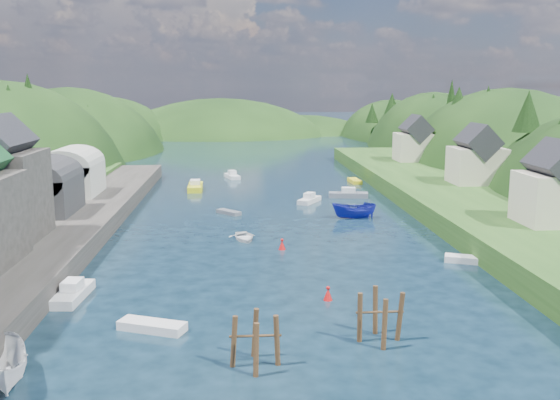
{
  "coord_description": "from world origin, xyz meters",
  "views": [
    {
      "loc": [
        -4.43,
        -36.59,
        15.86
      ],
      "look_at": [
        0.0,
        28.0,
        4.0
      ],
      "focal_mm": 40.0,
      "sensor_mm": 36.0,
      "label": 1
    }
  ],
  "objects": [
    {
      "name": "boat_sheds",
      "position": [
        -26.0,
        39.0,
        5.27
      ],
      "size": [
        7.0,
        21.0,
        7.5
      ],
      "color": "#2D2D30",
      "rests_on": "quay_left"
    },
    {
      "name": "right_bank_cottages",
      "position": [
        28.0,
        48.33,
        5.84
      ],
      "size": [
        9.0,
        59.24,
        8.41
      ],
      "color": "beige",
      "rests_on": "terrace_right"
    },
    {
      "name": "piling_cluster_far",
      "position": [
        4.36,
        0.01,
        1.32
      ],
      "size": [
        3.04,
        2.85,
        3.79
      ],
      "color": "#382314",
      "rests_on": "ground"
    },
    {
      "name": "channel_buoy_far",
      "position": [
        -0.15,
        22.78,
        0.48
      ],
      "size": [
        0.7,
        0.7,
        1.1
      ],
      "color": "#AF0E0E",
      "rests_on": "ground"
    },
    {
      "name": "quay_left",
      "position": [
        -24.0,
        20.0,
        1.0
      ],
      "size": [
        12.0,
        110.0,
        2.0
      ],
      "primitive_type": "cube",
      "color": "#2D2B28",
      "rests_on": "ground"
    },
    {
      "name": "terrace_right",
      "position": [
        25.0,
        40.0,
        1.2
      ],
      "size": [
        16.0,
        120.0,
        2.4
      ],
      "primitive_type": "cube",
      "color": "#234719",
      "rests_on": "ground"
    },
    {
      "name": "piling_cluster_near",
      "position": [
        -3.54,
        -3.03,
        1.25
      ],
      "size": [
        2.99,
        2.81,
        3.65
      ],
      "color": "#382314",
      "rests_on": "ground"
    },
    {
      "name": "far_hills",
      "position": [
        1.22,
        174.01,
        -10.8
      ],
      "size": [
        103.0,
        68.0,
        44.0
      ],
      "color": "black",
      "rests_on": "ground"
    },
    {
      "name": "hill_trees",
      "position": [
        0.21,
        64.38,
        11.16
      ],
      "size": [
        91.43,
        145.71,
        12.71
      ],
      "color": "black",
      "rests_on": "ground"
    },
    {
      "name": "channel_buoy_near",
      "position": [
        2.23,
        7.81,
        0.48
      ],
      "size": [
        0.7,
        0.7,
        1.1
      ],
      "color": "#AF0E0E",
      "rests_on": "ground"
    },
    {
      "name": "hillside_left",
      "position": [
        -45.0,
        75.0,
        -8.03
      ],
      "size": [
        44.0,
        245.56,
        52.0
      ],
      "color": "black",
      "rests_on": "ground"
    },
    {
      "name": "moored_boats",
      "position": [
        -3.57,
        29.77,
        0.65
      ],
      "size": [
        37.93,
        81.51,
        2.28
      ],
      "color": "#545860",
      "rests_on": "ground"
    },
    {
      "name": "hillside_right",
      "position": [
        45.0,
        75.0,
        -7.41
      ],
      "size": [
        36.0,
        245.56,
        48.0
      ],
      "color": "black",
      "rests_on": "ground"
    },
    {
      "name": "ground",
      "position": [
        0.0,
        50.0,
        0.0
      ],
      "size": [
        600.0,
        600.0,
        0.0
      ],
      "primitive_type": "plane",
      "color": "black",
      "rests_on": "ground"
    }
  ]
}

